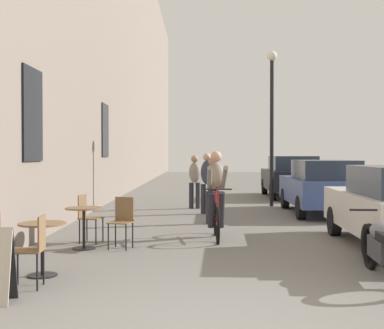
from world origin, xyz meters
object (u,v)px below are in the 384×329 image
at_px(pedestrian_mid, 207,180).
at_px(parked_car_second, 322,186).
at_px(cyclist_on_bicycle, 216,197).
at_px(pedestrian_near, 213,186).
at_px(parked_car_third, 291,176).
at_px(cafe_chair_near_toward_street, 33,246).
at_px(parked_motorcycle, 383,249).
at_px(cafe_table_mid, 84,219).
at_px(cafe_chair_mid_toward_wall, 87,215).
at_px(street_lamp, 272,108).
at_px(cafe_chair_mid_toward_street, 122,219).
at_px(pedestrian_far, 195,179).
at_px(cafe_table_near, 42,238).

height_order(pedestrian_mid, parked_car_second, pedestrian_mid).
xyz_separation_m(cyclist_on_bicycle, parked_car_second, (3.04, 4.26, -0.04)).
distance_m(pedestrian_near, parked_car_third, 8.31).
xyz_separation_m(cafe_chair_near_toward_street, parked_car_second, (5.41, 8.16, 0.25)).
distance_m(pedestrian_near, parked_motorcycle, 6.00).
relative_size(cafe_table_mid, cafe_chair_mid_toward_wall, 0.81).
bearing_deg(parked_car_second, cafe_chair_mid_toward_wall, -138.61).
distance_m(cyclist_on_bicycle, street_lamp, 7.11).
bearing_deg(cafe_chair_mid_toward_street, parked_car_second, 48.78).
height_order(cafe_chair_mid_toward_wall, pedestrian_mid, pedestrian_mid).
bearing_deg(pedestrian_far, cyclist_on_bicycle, -85.27).
bearing_deg(pedestrian_far, cafe_table_mid, -105.14).
xyz_separation_m(cafe_chair_near_toward_street, cafe_table_mid, (0.04, 2.70, 0.00)).
relative_size(cafe_chair_mid_toward_street, cafe_chair_mid_toward_wall, 1.00).
bearing_deg(pedestrian_near, cyclist_on_bicycle, -89.86).
distance_m(cafe_table_near, parked_car_third, 14.27).
xyz_separation_m(cafe_table_near, cafe_chair_mid_toward_street, (0.77, 2.14, -0.00)).
xyz_separation_m(parked_car_second, parked_motorcycle, (-0.96, -7.70, -0.37)).
height_order(cafe_chair_mid_toward_street, parked_car_third, parked_car_third).
relative_size(cafe_chair_near_toward_street, cyclist_on_bicycle, 0.51).
distance_m(cafe_table_mid, cafe_chair_mid_toward_wall, 0.66).
xyz_separation_m(cafe_chair_mid_toward_wall, cyclist_on_bicycle, (2.42, 0.54, 0.29)).
bearing_deg(pedestrian_far, cafe_chair_mid_toward_wall, -107.27).
distance_m(cafe_chair_mid_toward_wall, pedestrian_far, 6.56).
bearing_deg(cafe_chair_mid_toward_wall, cyclist_on_bicycle, 12.69).
distance_m(cafe_chair_mid_toward_street, street_lamp, 8.79).
bearing_deg(cafe_chair_near_toward_street, street_lamp, 67.25).
xyz_separation_m(cafe_table_mid, cyclist_on_bicycle, (2.34, 1.20, 0.29)).
xyz_separation_m(cafe_chair_mid_toward_street, cafe_chair_mid_toward_wall, (-0.73, 0.58, 0.00)).
relative_size(cafe_chair_mid_toward_street, street_lamp, 0.18).
relative_size(pedestrian_near, street_lamp, 0.32).
bearing_deg(cafe_chair_mid_toward_wall, pedestrian_mid, 64.48).
height_order(cafe_chair_mid_toward_street, cafe_chair_mid_toward_wall, same).
relative_size(street_lamp, parked_motorcycle, 2.28).
distance_m(cyclist_on_bicycle, pedestrian_near, 2.17).
distance_m(cafe_table_mid, pedestrian_near, 4.12).
bearing_deg(parked_motorcycle, cafe_chair_mid_toward_wall, 147.21).
xyz_separation_m(pedestrian_near, pedestrian_mid, (-0.12, 2.09, 0.05)).
bearing_deg(parked_car_second, pedestrian_mid, -179.98).
xyz_separation_m(cyclist_on_bicycle, parked_car_third, (3.15, 9.86, 0.01)).
bearing_deg(parked_car_third, parked_motorcycle, -94.62).
distance_m(cyclist_on_bicycle, parked_motorcycle, 4.03).
distance_m(cafe_table_near, pedestrian_mid, 7.89).
distance_m(pedestrian_mid, parked_car_third, 6.49).
height_order(cafe_chair_mid_toward_street, pedestrian_near, pedestrian_near).
height_order(cafe_chair_near_toward_street, parked_motorcycle, cafe_chair_near_toward_street).
distance_m(cyclist_on_bicycle, pedestrian_mid, 4.26).
bearing_deg(cafe_chair_mid_toward_street, cafe_chair_near_toward_street, -104.09).
bearing_deg(cafe_table_near, pedestrian_mid, 72.78).
distance_m(pedestrian_mid, parked_car_second, 3.16).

